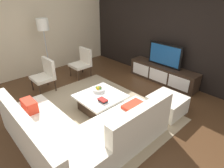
% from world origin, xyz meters
% --- Properties ---
extents(ground_plane, '(14.00, 14.00, 0.00)m').
position_xyz_m(ground_plane, '(0.00, 0.00, 0.00)').
color(ground_plane, '#4C301C').
extents(feature_wall_back, '(6.40, 0.12, 2.80)m').
position_xyz_m(feature_wall_back, '(0.00, 2.70, 1.40)').
color(feature_wall_back, black).
rests_on(feature_wall_back, ground).
extents(side_wall_left, '(0.12, 5.20, 2.80)m').
position_xyz_m(side_wall_left, '(-3.20, 0.20, 1.40)').
color(side_wall_left, beige).
rests_on(side_wall_left, ground).
extents(area_rug, '(3.24, 2.53, 0.01)m').
position_xyz_m(area_rug, '(-0.10, 0.00, 0.01)').
color(area_rug, tan).
rests_on(area_rug, ground).
extents(media_console, '(2.10, 0.45, 0.50)m').
position_xyz_m(media_console, '(-0.00, 2.40, 0.25)').
color(media_console, '#332319').
rests_on(media_console, ground).
extents(television, '(1.04, 0.06, 0.65)m').
position_xyz_m(television, '(0.00, 2.40, 0.83)').
color(television, black).
rests_on(television, media_console).
extents(sectional_couch, '(2.29, 2.32, 0.84)m').
position_xyz_m(sectional_couch, '(0.50, -0.87, 0.29)').
color(sectional_couch, silver).
rests_on(sectional_couch, ground).
extents(coffee_table, '(0.93, 0.96, 0.38)m').
position_xyz_m(coffee_table, '(-0.10, 0.10, 0.20)').
color(coffee_table, '#332319').
rests_on(coffee_table, ground).
extents(accent_chair_near, '(0.56, 0.51, 0.87)m').
position_xyz_m(accent_chair_near, '(-1.85, -0.34, 0.49)').
color(accent_chair_near, '#332319').
rests_on(accent_chair_near, ground).
extents(floor_lamp, '(0.33, 0.33, 1.77)m').
position_xyz_m(floor_lamp, '(-2.60, 0.12, 1.50)').
color(floor_lamp, '#A5A5AA').
rests_on(floor_lamp, ground).
extents(ottoman, '(0.70, 0.70, 0.40)m').
position_xyz_m(ottoman, '(0.98, 1.12, 0.20)').
color(ottoman, silver).
rests_on(ottoman, ground).
extents(fruit_bowl, '(0.28, 0.28, 0.13)m').
position_xyz_m(fruit_bowl, '(-0.28, 0.20, 0.43)').
color(fruit_bowl, silver).
rests_on(fruit_bowl, coffee_table).
extents(accent_chair_far, '(0.54, 0.54, 0.87)m').
position_xyz_m(accent_chair_far, '(-1.96, 0.93, 0.49)').
color(accent_chair_far, '#332319').
rests_on(accent_chair_far, ground).
extents(book_stack, '(0.21, 0.13, 0.06)m').
position_xyz_m(book_stack, '(0.13, -0.03, 0.41)').
color(book_stack, '#1E232D').
rests_on(book_stack, coffee_table).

